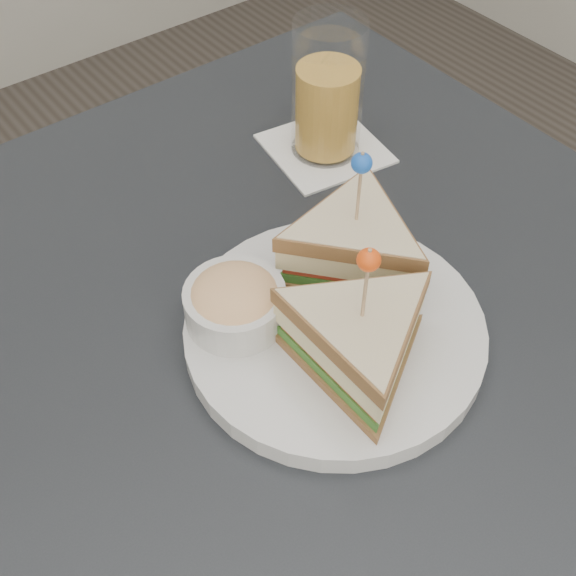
# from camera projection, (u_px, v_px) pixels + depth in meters

# --- Properties ---
(table) EXTENTS (0.80, 0.80, 0.75)m
(table) POSITION_uv_depth(u_px,v_px,m) (286.00, 391.00, 0.66)
(table) COLOR black
(table) RESTS_ON ground
(plate_meal) EXTENTS (0.28, 0.26, 0.15)m
(plate_meal) POSITION_uv_depth(u_px,v_px,m) (340.00, 301.00, 0.58)
(plate_meal) COLOR silver
(plate_meal) RESTS_ON table
(drink_set) EXTENTS (0.13, 0.13, 0.15)m
(drink_set) POSITION_uv_depth(u_px,v_px,m) (327.00, 97.00, 0.72)
(drink_set) COLOR white
(drink_set) RESTS_ON table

